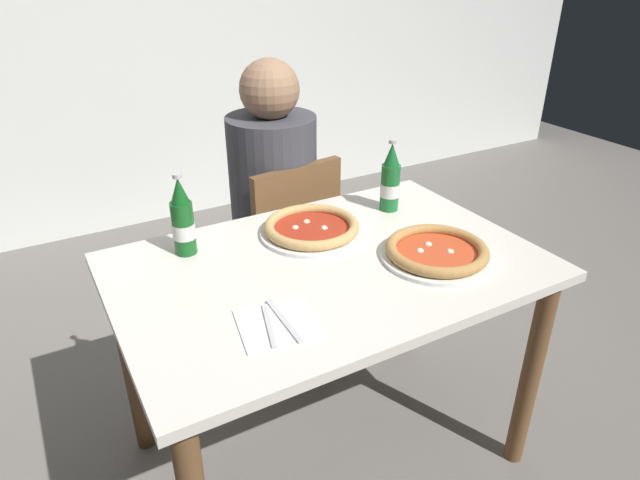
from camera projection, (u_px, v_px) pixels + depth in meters
ground_plane at (327, 449)px, 1.93m from camera, size 8.00×8.00×0.00m
back_wall_tiled at (126, 0)px, 3.03m from camera, size 7.00×0.10×2.60m
dining_table_main at (328, 296)px, 1.64m from camera, size 1.20×0.80×0.75m
chair_behind_table at (283, 246)px, 2.24m from camera, size 0.45×0.45×0.85m
diner_seated at (275, 219)px, 2.23m from camera, size 0.34×0.34×1.21m
pizza_margherita_near at (312, 228)px, 1.73m from camera, size 0.33×0.33×0.04m
pizza_marinara_far at (437, 252)px, 1.60m from camera, size 0.32×0.32×0.04m
beer_bottle_left at (390, 181)px, 1.86m from camera, size 0.07×0.07×0.25m
beer_bottle_center at (183, 221)px, 1.59m from camera, size 0.07×0.07×0.25m
napkin_with_cutlery at (277, 324)px, 1.32m from camera, size 0.21×0.21×0.01m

